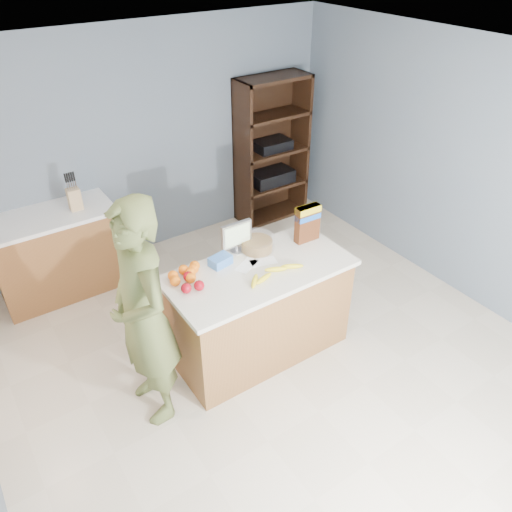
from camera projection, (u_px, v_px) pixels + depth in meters
floor at (278, 369)px, 4.38m from camera, size 4.50×5.00×0.02m
walls at (284, 202)px, 3.46m from camera, size 4.52×5.02×2.51m
counter_peninsula at (259, 314)px, 4.35m from camera, size 1.56×0.76×0.90m
back_cabinet at (57, 253)px, 5.09m from camera, size 1.24×0.62×0.90m
shelving_unit at (269, 152)px, 6.23m from camera, size 0.90×0.40×1.80m
person at (143, 317)px, 3.55m from camera, size 0.46×0.69×1.86m
knife_block at (74, 198)px, 4.87m from camera, size 0.12×0.10×0.31m
envelopes at (255, 264)px, 4.15m from camera, size 0.39×0.21×0.00m
bananas at (272, 274)px, 3.99m from camera, size 0.54×0.18×0.04m
apples at (191, 283)px, 3.85m from camera, size 0.18×0.23×0.08m
oranges at (186, 273)px, 3.97m from camera, size 0.31×0.21×0.08m
blue_carton at (220, 261)px, 4.11m from camera, size 0.20×0.15×0.08m
salad_bowl at (257, 244)px, 4.29m from camera, size 0.30×0.30×0.13m
tv at (237, 236)px, 4.21m from camera, size 0.28×0.12×0.28m
cereal_box at (308, 221)px, 4.35m from camera, size 0.23×0.09×0.34m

